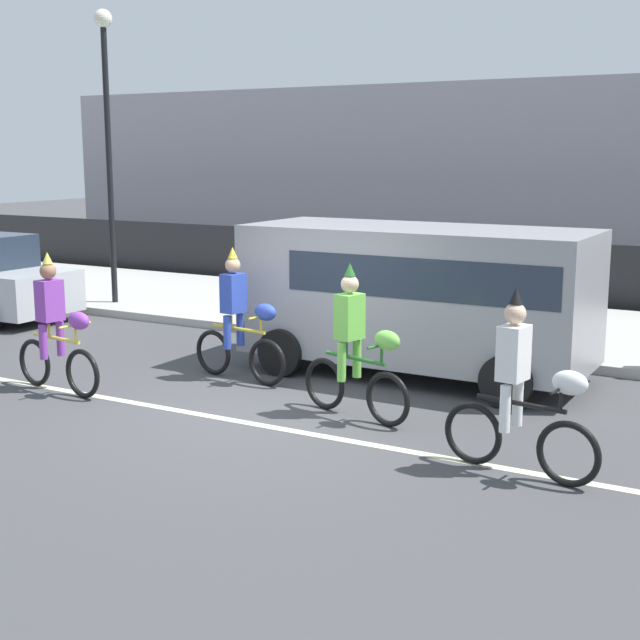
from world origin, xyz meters
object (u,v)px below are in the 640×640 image
parade_cyclist_lime (356,351)px  parked_van_grey (422,290)px  street_lamp_post (107,114)px  parade_cyclist_purple (57,332)px  parade_cyclist_zebra (522,395)px  parade_cyclist_cobalt (240,323)px

parade_cyclist_lime → parked_van_grey: 2.39m
street_lamp_post → parade_cyclist_purple: bearing=-54.3°
parade_cyclist_zebra → parked_van_grey: (-2.51, 3.30, 0.44)m
parade_cyclist_purple → parade_cyclist_lime: same height
parade_cyclist_purple → parade_cyclist_cobalt: 2.51m
parked_van_grey → street_lamp_post: 8.50m
parade_cyclist_lime → parade_cyclist_purple: bearing=-167.2°
parade_cyclist_purple → parade_cyclist_cobalt: bearing=44.2°
parade_cyclist_zebra → parked_van_grey: 4.17m
parade_cyclist_cobalt → parked_van_grey: (2.15, 1.52, 0.44)m
parade_cyclist_purple → street_lamp_post: size_ratio=0.33×
parade_cyclist_zebra → street_lamp_post: size_ratio=0.33×
parade_cyclist_purple → parade_cyclist_zebra: same height
parade_cyclist_zebra → parked_van_grey: size_ratio=0.38×
parade_cyclist_zebra → parked_van_grey: bearing=127.2°
parade_cyclist_zebra → street_lamp_post: (-10.29, 5.38, 3.15)m
parade_cyclist_lime → street_lamp_post: (-7.93, 4.42, 3.15)m
parade_cyclist_cobalt → parade_cyclist_lime: same height
parade_cyclist_cobalt → street_lamp_post: bearing=147.5°
parade_cyclist_purple → street_lamp_post: 7.30m
parade_cyclist_purple → street_lamp_post: (-3.84, 5.35, 3.15)m
parade_cyclist_cobalt → street_lamp_post: (-5.64, 3.60, 3.15)m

